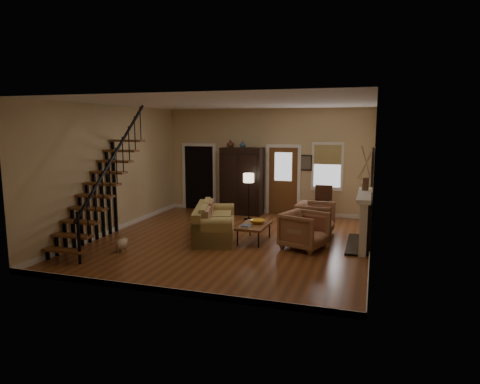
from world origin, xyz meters
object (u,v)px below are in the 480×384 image
(armchair_right, at_px, (315,219))
(armchair_left, at_px, (304,230))
(floor_lamp, at_px, (249,197))
(coffee_table, at_px, (254,233))
(side_chair, at_px, (323,203))
(sofa, at_px, (215,222))
(armoire, at_px, (242,181))

(armchair_right, bearing_deg, armchair_left, 179.83)
(armchair_right, height_order, floor_lamp, floor_lamp)
(armchair_left, xyz_separation_m, armchair_right, (0.07, 1.31, -0.00))
(coffee_table, distance_m, floor_lamp, 2.47)
(armchair_right, relative_size, floor_lamp, 0.67)
(armchair_right, bearing_deg, floor_lamp, 63.64)
(armchair_left, xyz_separation_m, side_chair, (0.05, 3.07, 0.09))
(armchair_left, height_order, armchair_right, armchair_left)
(sofa, bearing_deg, armchair_right, 7.17)
(sofa, bearing_deg, coffee_table, -18.60)
(coffee_table, distance_m, armchair_left, 1.29)
(armoire, relative_size, side_chair, 2.06)
(armoire, relative_size, armchair_right, 2.27)
(armchair_right, relative_size, side_chair, 0.91)
(armchair_right, distance_m, side_chair, 1.76)
(armchair_left, distance_m, floor_lamp, 3.25)
(armoire, bearing_deg, armchair_left, -52.53)
(armoire, bearing_deg, coffee_table, -67.68)
(armoire, relative_size, floor_lamp, 1.51)
(armoire, relative_size, coffee_table, 1.92)
(coffee_table, xyz_separation_m, floor_lamp, (-0.81, 2.28, 0.48))
(armoire, distance_m, floor_lamp, 0.95)
(floor_lamp, bearing_deg, sofa, -95.48)
(floor_lamp, bearing_deg, armoire, 119.88)
(floor_lamp, relative_size, side_chair, 1.36)
(side_chair, bearing_deg, armoire, 175.52)
(coffee_table, relative_size, side_chair, 1.07)
(armoire, distance_m, sofa, 3.10)
(armoire, height_order, armchair_left, armoire)
(coffee_table, xyz_separation_m, side_chair, (1.30, 2.85, 0.30))
(coffee_table, height_order, side_chair, side_chair)
(armchair_left, bearing_deg, coffee_table, 99.25)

